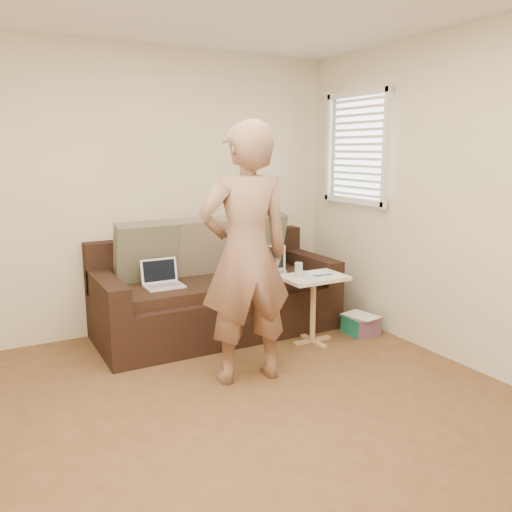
# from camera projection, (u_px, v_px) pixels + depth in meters

# --- Properties ---
(floor) EXTENTS (4.50, 4.50, 0.00)m
(floor) POSITION_uv_depth(u_px,v_px,m) (251.00, 438.00, 3.13)
(floor) COLOR #51381E
(floor) RESTS_ON ground
(wall_back) EXTENTS (4.00, 0.00, 4.00)m
(wall_back) POSITION_uv_depth(u_px,v_px,m) (135.00, 193.00, 4.80)
(wall_back) COLOR beige
(wall_back) RESTS_ON ground
(wall_right) EXTENTS (0.00, 4.50, 4.50)m
(wall_right) POSITION_uv_depth(u_px,v_px,m) (493.00, 204.00, 3.81)
(wall_right) COLOR beige
(wall_right) RESTS_ON ground
(window_blinds) EXTENTS (0.12, 0.88, 1.08)m
(window_blinds) POSITION_uv_depth(u_px,v_px,m) (357.00, 148.00, 4.99)
(window_blinds) COLOR white
(window_blinds) RESTS_ON wall_right
(sofa) EXTENTS (2.20, 0.95, 0.85)m
(sofa) POSITION_uv_depth(u_px,v_px,m) (217.00, 289.00, 4.85)
(sofa) COLOR black
(sofa) RESTS_ON ground
(pillow_left) EXTENTS (0.55, 0.29, 0.57)m
(pillow_left) POSITION_uv_depth(u_px,v_px,m) (146.00, 252.00, 4.66)
(pillow_left) COLOR #51533D
(pillow_left) RESTS_ON sofa
(pillow_mid) EXTENTS (0.55, 0.27, 0.57)m
(pillow_mid) POSITION_uv_depth(u_px,v_px,m) (203.00, 247.00, 4.93)
(pillow_mid) COLOR #6C5F4D
(pillow_mid) RESTS_ON sofa
(pillow_right) EXTENTS (0.55, 0.28, 0.57)m
(pillow_right) POSITION_uv_depth(u_px,v_px,m) (257.00, 241.00, 5.23)
(pillow_right) COLOR #51533D
(pillow_right) RESTS_ON sofa
(laptop_silver) EXTENTS (0.44, 0.40, 0.24)m
(laptop_silver) POSITION_uv_depth(u_px,v_px,m) (269.00, 274.00, 5.01)
(laptop_silver) COLOR #B7BABC
(laptop_silver) RESTS_ON sofa
(laptop_white) EXTENTS (0.33, 0.24, 0.24)m
(laptop_white) POSITION_uv_depth(u_px,v_px,m) (164.00, 287.00, 4.53)
(laptop_white) COLOR white
(laptop_white) RESTS_ON sofa
(person) EXTENTS (0.74, 0.54, 1.89)m
(person) POSITION_uv_depth(u_px,v_px,m) (246.00, 255.00, 3.76)
(person) COLOR brown
(person) RESTS_ON ground
(side_table) EXTENTS (0.55, 0.39, 0.61)m
(side_table) POSITION_uv_depth(u_px,v_px,m) (313.00, 309.00, 4.64)
(side_table) COLOR silver
(side_table) RESTS_ON ground
(drinking_glass) EXTENTS (0.07, 0.07, 0.12)m
(drinking_glass) POSITION_uv_depth(u_px,v_px,m) (299.00, 269.00, 4.55)
(drinking_glass) COLOR silver
(drinking_glass) RESTS_ON side_table
(scissors) EXTENTS (0.19, 0.11, 0.02)m
(scissors) POSITION_uv_depth(u_px,v_px,m) (323.00, 275.00, 4.56)
(scissors) COLOR silver
(scissors) RESTS_ON side_table
(paper_on_table) EXTENTS (0.25, 0.33, 0.00)m
(paper_on_table) POSITION_uv_depth(u_px,v_px,m) (320.00, 274.00, 4.63)
(paper_on_table) COLOR white
(paper_on_table) RESTS_ON side_table
(striped_box) EXTENTS (0.29, 0.29, 0.18)m
(striped_box) POSITION_uv_depth(u_px,v_px,m) (361.00, 324.00, 4.88)
(striped_box) COLOR #C71D71
(striped_box) RESTS_ON ground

